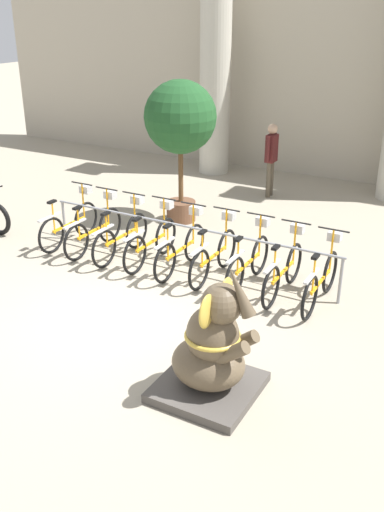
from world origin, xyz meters
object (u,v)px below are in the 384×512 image
at_px(bicycle_7, 284,270).
at_px(potted_tree, 180,122).
at_px(bicycle_6, 249,261).
at_px(bicycle_4, 181,248).
at_px(bicycle_0, 70,223).
at_px(bicycle_2, 122,235).
at_px(bicycle_5, 215,254).
at_px(elephant_statue, 212,351).
at_px(bicycle_1, 95,229).
at_px(bicycle_3, 152,241).
at_px(bicycle_8, 321,279).
at_px(person_pedestrian, 271,154).

distance_m(bicycle_7, potted_tree, 4.02).
bearing_deg(bicycle_6, bicycle_4, -177.31).
height_order(bicycle_0, bicycle_2, same).
bearing_deg(bicycle_5, elephant_statue, -63.51).
height_order(bicycle_4, bicycle_5, same).
height_order(bicycle_1, bicycle_3, same).
bearing_deg(bicycle_2, bicycle_8, 0.01).
bearing_deg(bicycle_6, bicycle_0, -179.49).
height_order(bicycle_0, bicycle_4, same).
height_order(bicycle_1, bicycle_4, same).
relative_size(bicycle_0, bicycle_6, 1.00).
height_order(bicycle_6, bicycle_7, same).
bearing_deg(elephant_statue, bicycle_6, 105.57).
bearing_deg(potted_tree, bicycle_2, -89.58).
xyz_separation_m(bicycle_1, bicycle_6, (3.02, 0.07, 0.00)).
distance_m(bicycle_5, bicycle_7, 1.21).
xyz_separation_m(bicycle_6, bicycle_7, (0.60, -0.03, 0.00)).
relative_size(bicycle_1, bicycle_4, 1.00).
relative_size(bicycle_8, elephant_statue, 0.98).
bearing_deg(elephant_statue, bicycle_7, 93.56).
bearing_deg(bicycle_0, elephant_statue, -32.01).
bearing_deg(bicycle_4, bicycle_8, -0.26).
relative_size(bicycle_6, potted_tree, 0.58).
xyz_separation_m(bicycle_6, elephant_statue, (0.78, -2.78, 0.17)).
distance_m(bicycle_3, bicycle_7, 2.42).
height_order(bicycle_3, bicycle_7, same).
xyz_separation_m(person_pedestrian, potted_tree, (-0.99, -2.42, 1.02)).
bearing_deg(bicycle_8, bicycle_6, 176.78).
bearing_deg(bicycle_7, bicycle_3, 179.96).
bearing_deg(bicycle_6, bicycle_5, -178.62).
distance_m(bicycle_3, bicycle_4, 0.61).
xyz_separation_m(bicycle_5, person_pedestrian, (-0.84, 4.47, 0.61)).
xyz_separation_m(bicycle_4, bicycle_8, (2.42, -0.01, 0.00)).
xyz_separation_m(bicycle_3, elephant_statue, (2.59, -2.75, 0.17)).
bearing_deg(bicycle_2, bicycle_3, 3.52).
bearing_deg(elephant_statue, bicycle_3, 133.25).
distance_m(bicycle_6, potted_tree, 3.57).
bearing_deg(bicycle_6, bicycle_3, -179.00).
distance_m(bicycle_0, bicycle_5, 3.02).
xyz_separation_m(bicycle_0, bicycle_7, (4.23, -0.00, 0.00)).
bearing_deg(person_pedestrian, bicycle_8, -59.62).
bearing_deg(bicycle_2, bicycle_5, 1.71).
bearing_deg(bicycle_6, bicycle_1, -178.70).
height_order(bicycle_1, bicycle_2, same).
distance_m(bicycle_2, bicycle_3, 0.61).
bearing_deg(person_pedestrian, bicycle_5, -79.36).
height_order(bicycle_5, potted_tree, potted_tree).
xyz_separation_m(bicycle_3, bicycle_7, (2.42, -0.00, 0.00)).
xyz_separation_m(bicycle_4, bicycle_5, (0.60, 0.04, 0.00)).
height_order(bicycle_2, bicycle_5, same).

